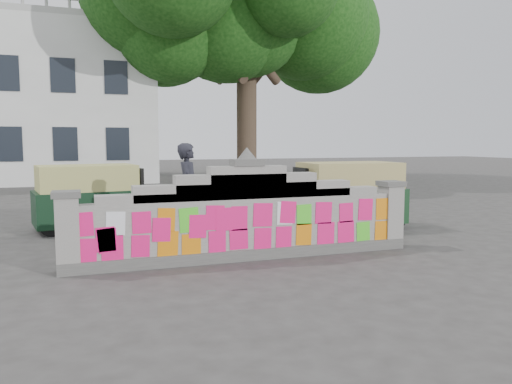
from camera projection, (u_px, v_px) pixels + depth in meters
ground at (247, 259)px, 9.02m from camera, size 100.00×100.00×0.00m
parapet_wall at (247, 218)px, 8.94m from camera, size 6.48×0.44×2.01m
shade_tree at (246, 15)px, 26.99m from camera, size 12.00×10.00×12.00m
cyclist_bike at (189, 220)px, 10.04m from camera, size 2.18×1.30×1.08m
cyclist_rider at (189, 201)px, 10.00m from camera, size 0.62×0.77×1.83m
pedestrian at (233, 200)px, 11.30m from camera, size 0.60×0.78×1.59m
rickshaw_left at (91, 196)px, 11.99m from camera, size 2.88×1.68×1.55m
rickshaw_right at (346, 194)px, 12.07m from camera, size 2.91×1.37×1.61m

